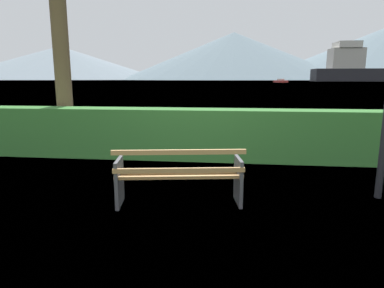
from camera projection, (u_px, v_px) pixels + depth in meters
The scene contains 6 objects.
ground_plane at pixel (179, 203), 4.95m from camera, with size 1400.00×1400.00×0.00m, color #4C6B33.
water_surface at pixel (233, 81), 304.32m from camera, with size 620.00×620.00×0.00m, color slate.
park_bench at pixel (179, 176), 4.81m from camera, with size 1.87×0.85×0.87m.
hedge_row at pixel (199, 134), 7.61m from camera, with size 10.52×0.74×1.13m, color #387A33.
fishing_boat_near at pixel (281, 81), 152.69m from camera, with size 5.71×9.47×1.70m.
distant_hills at pixel (269, 56), 517.48m from camera, with size 898.25×411.85×82.10m.
Camera 1 is at (0.75, -4.64, 1.80)m, focal length 31.51 mm.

